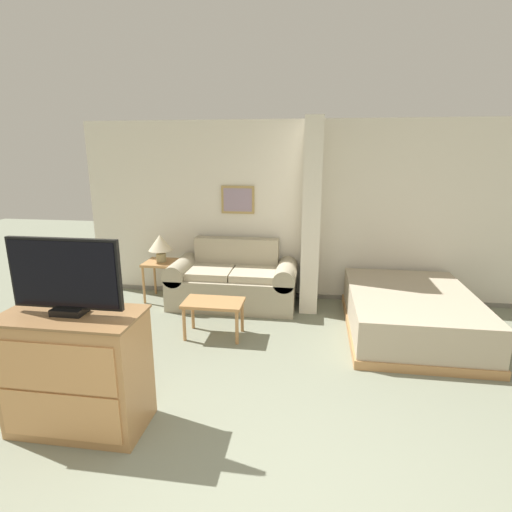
# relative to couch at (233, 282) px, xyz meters

# --- Properties ---
(wall_back) EXTENTS (6.57, 0.16, 2.60)m
(wall_back) POSITION_rel_couch_xyz_m (0.95, 0.49, 0.96)
(wall_back) COLOR silver
(wall_back) RESTS_ON ground_plane
(wall_partition_pillar) EXTENTS (0.24, 0.65, 2.60)m
(wall_partition_pillar) POSITION_rel_couch_xyz_m (1.08, 0.10, 0.96)
(wall_partition_pillar) COLOR silver
(wall_partition_pillar) RESTS_ON ground_plane
(couch) EXTENTS (1.82, 0.84, 0.92)m
(couch) POSITION_rel_couch_xyz_m (0.00, 0.00, 0.00)
(couch) COLOR tan
(couch) RESTS_ON ground_plane
(coffee_table) EXTENTS (0.71, 0.42, 0.44)m
(coffee_table) POSITION_rel_couch_xyz_m (-0.03, -1.06, 0.04)
(coffee_table) COLOR #B27F4C
(coffee_table) RESTS_ON ground_plane
(side_table) EXTENTS (0.48, 0.48, 0.59)m
(side_table) POSITION_rel_couch_xyz_m (-1.09, 0.04, 0.16)
(side_table) COLOR #B27F4C
(side_table) RESTS_ON ground_plane
(table_lamp) EXTENTS (0.35, 0.35, 0.40)m
(table_lamp) POSITION_rel_couch_xyz_m (-1.09, 0.04, 0.52)
(table_lamp) COLOR tan
(table_lamp) RESTS_ON side_table
(tv_dresser) EXTENTS (1.07, 0.54, 0.97)m
(tv_dresser) POSITION_rel_couch_xyz_m (-0.68, -2.80, 0.15)
(tv_dresser) COLOR #B27F4C
(tv_dresser) RESTS_ON ground_plane
(tv) EXTENTS (0.87, 0.16, 0.59)m
(tv) POSITION_rel_couch_xyz_m (-0.68, -2.80, 0.93)
(tv) COLOR black
(tv) RESTS_ON tv_dresser
(bed) EXTENTS (1.48, 1.99, 0.52)m
(bed) POSITION_rel_couch_xyz_m (2.32, -0.60, -0.08)
(bed) COLOR #B27F4C
(bed) RESTS_ON ground_plane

